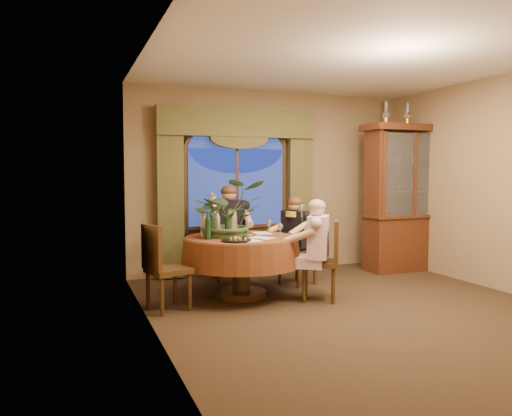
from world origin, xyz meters
name	(u,v)px	position (x,y,z in m)	size (l,w,h in m)	color
floor	(357,310)	(0.00, 0.00, 0.00)	(5.00, 5.00, 0.00)	black
wall_back	(272,182)	(0.00, 2.50, 1.40)	(4.50, 4.50, 0.00)	olive
wall_right	(512,184)	(2.25, 0.00, 1.40)	(5.00, 5.00, 0.00)	olive
ceiling	(360,56)	(0.00, 0.00, 2.80)	(5.00, 5.00, 0.00)	white
window	(237,188)	(-0.60, 2.43, 1.30)	(1.62, 0.10, 1.32)	navy
arched_transom	(237,137)	(-0.60, 2.43, 2.08)	(1.60, 0.06, 0.44)	navy
drapery_left	(170,198)	(-1.63, 2.38, 1.18)	(0.38, 0.14, 2.32)	#494622
drapery_right	(299,195)	(0.43, 2.38, 1.18)	(0.38, 0.14, 2.32)	#494622
swag_valance	(238,123)	(-0.60, 2.35, 2.28)	(2.45, 0.16, 0.42)	#494622
dining_table	(241,267)	(-1.02, 1.02, 0.38)	(1.49, 1.49, 0.75)	maroon
china_cabinet	(406,198)	(1.98, 1.75, 1.14)	(1.41, 0.56, 2.28)	#3E1C0F
oil_lamp_left	(386,113)	(1.59, 1.75, 2.45)	(0.11, 0.11, 0.34)	#A5722D
oil_lamp_center	(408,114)	(1.98, 1.75, 2.45)	(0.11, 0.11, 0.34)	#A5722D
oil_lamp_right	(428,115)	(2.38, 1.75, 2.45)	(0.11, 0.11, 0.34)	#A5722D
chair_right	(319,261)	(-0.19, 0.54, 0.48)	(0.42, 0.42, 0.96)	black
chair_back_right	(298,250)	(-0.07, 1.40, 0.48)	(0.42, 0.42, 0.96)	black
chair_back	(228,247)	(-0.88, 2.00, 0.48)	(0.42, 0.42, 0.96)	black
chair_front_left	(168,268)	(-1.98, 0.74, 0.48)	(0.42, 0.42, 0.96)	black
person_pink	(318,251)	(-0.24, 0.48, 0.61)	(0.44, 0.40, 1.23)	beige
person_back	(229,233)	(-0.87, 2.00, 0.68)	(0.49, 0.45, 1.37)	black
person_scarf	(296,241)	(-0.08, 1.42, 0.61)	(0.43, 0.40, 1.21)	black
stoneware_vase	(232,224)	(-1.11, 1.12, 0.90)	(0.16, 0.16, 0.30)	#8D7A56
centerpiece_plant	(228,188)	(-1.15, 1.15, 1.35)	(0.92, 1.02, 0.79)	#35512E
olive_bowl	(246,235)	(-0.98, 0.96, 0.78)	(0.16, 0.16, 0.05)	#535D34
cheese_platter	(236,240)	(-1.21, 0.64, 0.76)	(0.34, 0.34, 0.02)	black
wine_bottle_0	(203,224)	(-1.46, 1.16, 0.92)	(0.07, 0.07, 0.33)	tan
wine_bottle_1	(208,225)	(-1.47, 0.93, 0.92)	(0.07, 0.07, 0.33)	black
wine_bottle_2	(213,223)	(-1.32, 1.25, 0.92)	(0.07, 0.07, 0.33)	black
wine_bottle_3	(212,224)	(-1.39, 1.03, 0.92)	(0.07, 0.07, 0.33)	black
wine_bottle_4	(217,224)	(-1.30, 1.11, 0.92)	(0.07, 0.07, 0.33)	tan
wine_bottle_5	(228,225)	(-1.21, 0.95, 0.92)	(0.07, 0.07, 0.33)	black
tasting_paper_0	(262,238)	(-0.83, 0.81, 0.75)	(0.21, 0.30, 0.00)	white
tasting_paper_1	(262,233)	(-0.65, 1.25, 0.75)	(0.21, 0.30, 0.00)	white
tasting_paper_2	(248,240)	(-1.06, 0.65, 0.75)	(0.21, 0.30, 0.00)	white
wine_glass_person_pink	(280,231)	(-0.62, 0.74, 0.84)	(0.07, 0.07, 0.18)	silver
wine_glass_person_back	(234,225)	(-0.94, 1.51, 0.84)	(0.07, 0.07, 0.18)	silver
wine_glass_person_scarf	(269,226)	(-0.57, 1.22, 0.84)	(0.07, 0.07, 0.18)	silver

